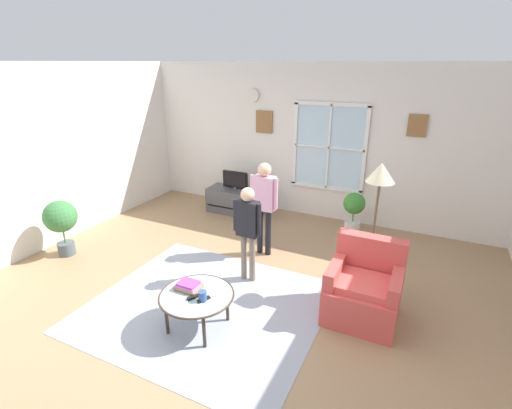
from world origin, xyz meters
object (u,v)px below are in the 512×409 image
Objects in this scene: tv_stand at (236,201)px; potted_plant_corner at (61,220)px; book_stack at (188,286)px; floor_lamp at (379,186)px; person_black_shirt at (248,224)px; remote_near_cup at (194,297)px; person_pink_shirt at (264,199)px; cup at (203,296)px; television at (235,180)px; potted_plant_by_window at (354,210)px; armchair at (364,290)px; coffee_table at (197,296)px; remote_near_books at (204,299)px.

tv_stand is 1.25× the size of potted_plant_corner.
book_stack is 0.17× the size of floor_lamp.
remote_near_cup is at bearing -92.59° from person_black_shirt.
floor_lamp is (4.18, 0.97, 0.82)m from potted_plant_corner.
person_pink_shirt is (0.08, 1.76, 0.42)m from book_stack.
floor_lamp is at bearing 47.88° from cup.
tv_stand is 2.12× the size of television.
armchair is at bearing -74.91° from potted_plant_by_window.
potted_plant_corner is (-3.65, -2.56, 0.13)m from potted_plant_by_window.
armchair is at bearing -37.02° from television.
tv_stand is 3.77× the size of book_stack.
tv_stand reaches higher than coffee_table.
potted_plant_corner reaches higher than remote_near_cup.
cup is 2.85m from potted_plant_corner.
tv_stand is at bearing 142.94° from armchair.
television is 0.30× the size of floor_lamp.
person_black_shirt is 1.51× the size of potted_plant_corner.
tv_stand is 2.95m from potted_plant_corner.
remote_near_cup is (0.14, -0.11, -0.03)m from book_stack.
television is at bearing 111.64° from coffee_table.
person_black_shirt is 1.79× the size of potted_plant_by_window.
armchair reaches higher than remote_near_books.
coffee_table is 2.33m from floor_lamp.
potted_plant_corner is (-2.80, 0.56, 0.14)m from remote_near_books.
potted_plant_corner is at bearing 168.52° from cup.
remote_near_books is at bearing -86.70° from person_black_shirt.
armchair is at bearing 28.81° from book_stack.
television is at bearing 142.98° from armchair.
person_pink_shirt is 1.66× the size of potted_plant_corner.
person_pink_shirt is 1.69m from potted_plant_by_window.
remote_near_books is at bearing -66.77° from tv_stand.
book_stack reaches higher than coffee_table.
person_black_shirt is at bearing -57.35° from television.
person_pink_shirt is (1.15, -1.24, 0.64)m from tv_stand.
floor_lamp reaches higher than tv_stand.
person_black_shirt reaches higher than armchair.
book_stack is (-0.13, 0.05, 0.06)m from coffee_table.
potted_plant_corner is (-2.67, 0.51, 0.17)m from coffee_table.
remote_near_books is (1.33, -3.10, -0.22)m from television.
cup is 1.18m from person_black_shirt.
cup is at bearing -134.00° from remote_near_books.
tv_stand reaches higher than remote_near_cup.
book_stack is at bearing 158.57° from remote_near_books.
book_stack is at bearing -138.93° from floor_lamp.
television is 0.70× the size of potted_plant_by_window.
floor_lamp reaches higher than remote_near_cup.
television is 3.46m from armchair.
person_black_shirt is at bearing 11.62° from potted_plant_corner.
potted_plant_by_window is (0.97, 3.13, 0.01)m from remote_near_cup.
person_black_shirt is at bearing -57.38° from tv_stand.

